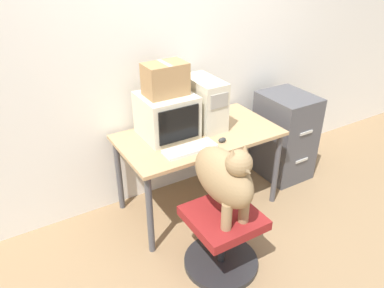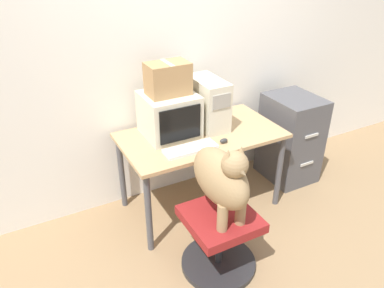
# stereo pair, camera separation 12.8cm
# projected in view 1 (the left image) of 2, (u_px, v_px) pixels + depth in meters

# --- Properties ---
(ground_plane) EXTENTS (12.00, 12.00, 0.00)m
(ground_plane) POSITION_uv_depth(u_px,v_px,m) (221.00, 226.00, 3.16)
(ground_plane) COLOR #937551
(wall_back) EXTENTS (8.00, 0.05, 2.60)m
(wall_back) POSITION_uv_depth(u_px,v_px,m) (173.00, 52.00, 3.13)
(wall_back) COLOR white
(wall_back) RESTS_ON ground_plane
(desk) EXTENTS (1.33, 0.72, 0.72)m
(desk) POSITION_uv_depth(u_px,v_px,m) (199.00, 143.00, 3.12)
(desk) COLOR tan
(desk) RESTS_ON ground_plane
(crt_monitor) EXTENTS (0.41, 0.41, 0.35)m
(crt_monitor) POSITION_uv_depth(u_px,v_px,m) (167.00, 115.00, 2.98)
(crt_monitor) COLOR beige
(crt_monitor) RESTS_ON desk
(pc_tower) EXTENTS (0.22, 0.43, 0.42)m
(pc_tower) POSITION_uv_depth(u_px,v_px,m) (204.00, 103.00, 3.11)
(pc_tower) COLOR beige
(pc_tower) RESTS_ON desk
(keyboard) EXTENTS (0.42, 0.15, 0.03)m
(keyboard) POSITION_uv_depth(u_px,v_px,m) (190.00, 149.00, 2.83)
(keyboard) COLOR silver
(keyboard) RESTS_ON desk
(computer_mouse) EXTENTS (0.07, 0.04, 0.04)m
(computer_mouse) POSITION_uv_depth(u_px,v_px,m) (222.00, 140.00, 2.94)
(computer_mouse) COLOR #333333
(computer_mouse) RESTS_ON desk
(office_chair) EXTENTS (0.55, 0.55, 0.47)m
(office_chair) POSITION_uv_depth(u_px,v_px,m) (222.00, 238.00, 2.68)
(office_chair) COLOR #262628
(office_chair) RESTS_ON ground_plane
(dog) EXTENTS (0.25, 0.56, 0.59)m
(dog) POSITION_uv_depth(u_px,v_px,m) (225.00, 177.00, 2.43)
(dog) COLOR #9E7F56
(dog) RESTS_ON office_chair
(filing_cabinet) EXTENTS (0.43, 0.53, 0.85)m
(filing_cabinet) POSITION_uv_depth(u_px,v_px,m) (284.00, 136.00, 3.69)
(filing_cabinet) COLOR #4C4C51
(filing_cabinet) RESTS_ON ground_plane
(cardboard_box) EXTENTS (0.32, 0.21, 0.25)m
(cardboard_box) POSITION_uv_depth(u_px,v_px,m) (165.00, 79.00, 2.84)
(cardboard_box) COLOR #A87F51
(cardboard_box) RESTS_ON crt_monitor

